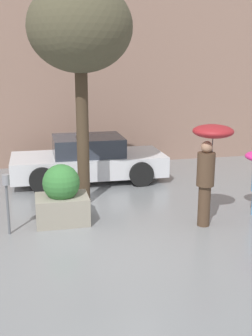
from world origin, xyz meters
name	(u,v)px	position (x,y,z in m)	size (l,w,h in m)	color
ground_plane	(104,247)	(0.00, 0.00, 0.00)	(40.00, 40.00, 0.00)	slate
building_facade	(67,70)	(0.00, 6.50, 3.00)	(18.00, 0.30, 6.00)	#8C6B5B
planter_box	(62,197)	(-0.64, 1.40, 0.56)	(1.09, 0.80, 1.25)	gray
person_adult	(209,154)	(2.25, 0.64, 1.49)	(0.81, 0.81, 2.08)	#473323
parked_car_near	(88,160)	(0.33, 4.48, 0.58)	(4.24, 1.98, 1.25)	silver
street_tree	(80,30)	(-0.04, 2.54, 3.94)	(2.29, 2.29, 4.97)	#423323
parking_meter	(7,192)	(-1.71, 1.01, 0.87)	(0.14, 0.14, 1.21)	#595B60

